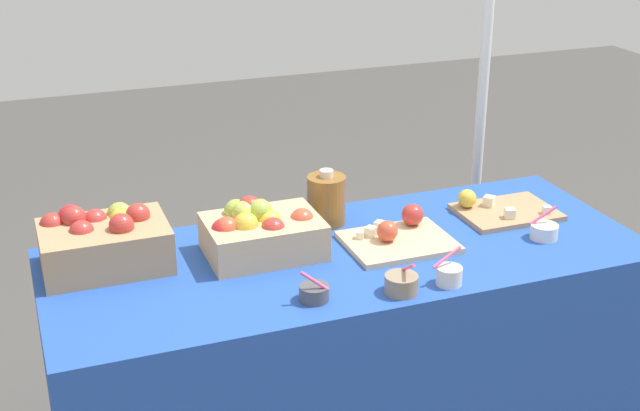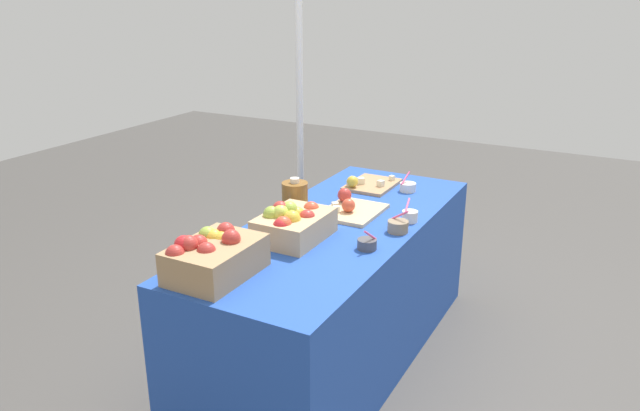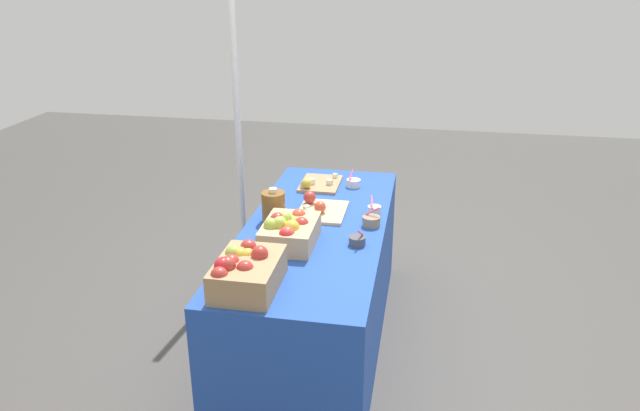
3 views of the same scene
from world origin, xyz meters
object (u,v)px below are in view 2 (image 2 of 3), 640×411
Objects in this scene: tent_pole at (300,108)px; apple_crate_middle at (293,223)px; cutting_board_front at (369,184)px; sample_bowl_near at (367,244)px; apple_crate_left at (213,255)px; cutting_board_back at (350,208)px; sample_bowl_extra at (398,226)px; sample_bowl_far at (410,216)px; sample_bowl_mid at (408,187)px; cider_jug at (295,198)px.

apple_crate_middle is at bearing -151.53° from tent_pole.
sample_bowl_near is at bearing -156.65° from cutting_board_front.
apple_crate_left is 1.11× the size of cutting_board_back.
cutting_board_front is 0.70m from sample_bowl_extra.
cutting_board_back is 0.32m from sample_bowl_far.
sample_bowl_mid is (0.90, -0.21, -0.05)m from apple_crate_middle.
apple_crate_middle is 0.60m from sample_bowl_far.
apple_crate_left is 0.93m from cutting_board_back.
sample_bowl_far is at bearing -40.51° from apple_crate_middle.
cider_jug is at bearing -151.60° from tent_pole.
cutting_board_front is 3.11× the size of sample_bowl_far.
sample_bowl_far is at bearing -0.57° from sample_bowl_extra.
sample_bowl_mid is (1.37, -0.30, -0.06)m from apple_crate_left.
apple_crate_middle is at bearing 166.64° from sample_bowl_mid.
sample_bowl_extra is at bearing -144.92° from cutting_board_front.
cutting_board_front is at bearing 43.96° from sample_bowl_far.
apple_crate_middle is 0.32m from cider_jug.
sample_bowl_near is at bearing -39.63° from apple_crate_left.
cider_jug reaches higher than cutting_board_back.
cutting_board_front is 0.89m from sample_bowl_near.
tent_pole is (1.09, 0.96, 0.34)m from sample_bowl_near.
apple_crate_middle is at bearing -10.64° from apple_crate_left.
cutting_board_back is 1.04m from tent_pole.
cutting_board_back is 3.19× the size of sample_bowl_far.
apple_crate_left is 1.14× the size of cutting_board_front.
cutting_board_back is at bearing 92.52° from sample_bowl_far.
sample_bowl_mid is at bearing -105.93° from tent_pole.
cider_jug reaches higher than sample_bowl_mid.
sample_bowl_near is 0.97× the size of sample_bowl_mid.
sample_bowl_extra is 0.05× the size of tent_pole.
sample_bowl_extra reaches higher than sample_bowl_mid.
tent_pole is at bearing 28.40° from cider_jug.
cutting_board_front is 3.16× the size of sample_bowl_mid.
cutting_board_front is (1.34, -0.08, -0.07)m from apple_crate_left.
sample_bowl_mid is 0.98× the size of sample_bowl_extra.
sample_bowl_mid reaches higher than cutting_board_front.
sample_bowl_extra is 1.35m from tent_pole.
apple_crate_middle reaches higher than sample_bowl_mid.
sample_bowl_mid is 0.99× the size of sample_bowl_far.
apple_crate_middle is 0.16× the size of tent_pole.
sample_bowl_near is at bearing 173.34° from sample_bowl_far.
sample_bowl_far is (0.92, -0.48, -0.05)m from apple_crate_left.
cutting_board_front is 0.15× the size of tent_pole.
sample_bowl_far is (-0.42, -0.40, 0.01)m from cutting_board_front.
sample_bowl_mid is 0.93m from tent_pole.
apple_crate_middle is 3.51× the size of sample_bowl_near.
apple_crate_left is 3.60× the size of sample_bowl_mid.
cutting_board_back is 1.78× the size of cider_jug.
sample_bowl_extra is 0.55m from cider_jug.
sample_bowl_near is 0.25m from sample_bowl_extra.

